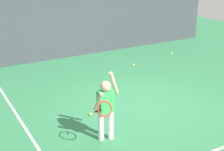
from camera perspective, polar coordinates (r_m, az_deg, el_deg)
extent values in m
plane|color=#2D7247|center=(7.76, 5.29, -5.34)|extent=(20.00, 20.00, 0.00)
cube|color=white|center=(7.61, -16.39, -6.66)|extent=(0.05, 9.00, 0.00)
cube|color=#383D42|center=(11.22, -8.15, 10.62)|extent=(11.95, 0.08, 3.01)
cylinder|color=slate|center=(11.26, -8.28, 11.04)|extent=(0.09, 0.09, 3.16)
cylinder|color=slate|center=(12.61, 4.36, 12.15)|extent=(0.09, 0.09, 3.16)
cylinder|color=slate|center=(14.43, 14.26, 12.62)|extent=(0.09, 0.09, 3.16)
cylinder|color=silver|center=(6.26, -1.94, -8.91)|extent=(0.11, 0.11, 0.58)
cylinder|color=silver|center=(6.30, -0.24, -8.71)|extent=(0.11, 0.11, 0.58)
cube|color=green|center=(6.05, -1.12, -4.58)|extent=(0.31, 0.19, 0.44)
sphere|color=tan|center=(5.92, -1.14, -1.90)|extent=(0.20, 0.20, 0.20)
cylinder|color=tan|center=(6.03, 0.32, -1.32)|extent=(0.21, 0.08, 0.46)
cylinder|color=tan|center=(5.88, -2.42, -4.62)|extent=(0.09, 0.29, 0.43)
cylinder|color=black|center=(5.80, -2.44, -6.24)|extent=(0.04, 0.24, 0.15)
torus|color=red|center=(5.57, -1.29, -5.89)|extent=(0.29, 0.18, 0.26)
sphere|color=#CCE033|center=(11.95, 10.44, 3.84)|extent=(0.07, 0.07, 0.07)
sphere|color=#CCE033|center=(10.50, 3.79, 1.84)|extent=(0.07, 0.07, 0.07)
sphere|color=#CCE033|center=(7.28, -3.80, -6.79)|extent=(0.07, 0.07, 0.07)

